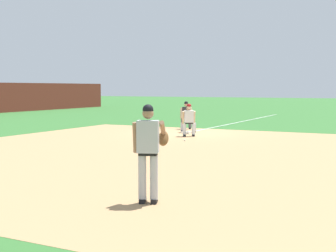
# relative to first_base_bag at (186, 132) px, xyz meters

# --- Properties ---
(ground_plane) EXTENTS (160.00, 160.00, 0.00)m
(ground_plane) POSITION_rel_first_base_bag_xyz_m (0.00, 0.00, -0.04)
(ground_plane) COLOR #336B2D
(infield_dirt_patch) EXTENTS (18.00, 18.00, 0.01)m
(infield_dirt_patch) POSITION_rel_first_base_bag_xyz_m (-6.32, -2.51, -0.04)
(infield_dirt_patch) COLOR tan
(infield_dirt_patch) RESTS_ON ground
(foul_line_stripe) EXTENTS (17.28, 0.10, 0.00)m
(foul_line_stripe) POSITION_rel_first_base_bag_xyz_m (8.64, 0.00, -0.04)
(foul_line_stripe) COLOR white
(foul_line_stripe) RESTS_ON ground
(first_base_bag) EXTENTS (0.38, 0.38, 0.09)m
(first_base_bag) POSITION_rel_first_base_bag_xyz_m (0.00, 0.00, 0.00)
(first_base_bag) COLOR white
(first_base_bag) RESTS_ON ground
(baseball) EXTENTS (0.07, 0.07, 0.07)m
(baseball) POSITION_rel_first_base_bag_xyz_m (-2.97, -1.30, -0.01)
(baseball) COLOR white
(baseball) RESTS_ON ground
(pitcher) EXTENTS (0.82, 0.60, 1.86)m
(pitcher) POSITION_rel_first_base_bag_xyz_m (-12.59, -5.02, 1.01)
(pitcher) COLOR black
(pitcher) RESTS_ON ground
(first_baseman) EXTENTS (0.85, 0.96, 1.34)m
(first_baseman) POSITION_rel_first_base_bag_xyz_m (0.37, 0.04, 0.69)
(first_baseman) COLOR black
(first_baseman) RESTS_ON ground
(baserunner) EXTENTS (0.62, 0.68, 1.46)m
(baserunner) POSITION_rel_first_base_bag_xyz_m (-1.26, -0.71, 0.75)
(baserunner) COLOR black
(baserunner) RESTS_ON ground
(umpire) EXTENTS (0.58, 0.67, 1.46)m
(umpire) POSITION_rel_first_base_bag_xyz_m (2.04, 0.94, 0.75)
(umpire) COLOR black
(umpire) RESTS_ON ground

